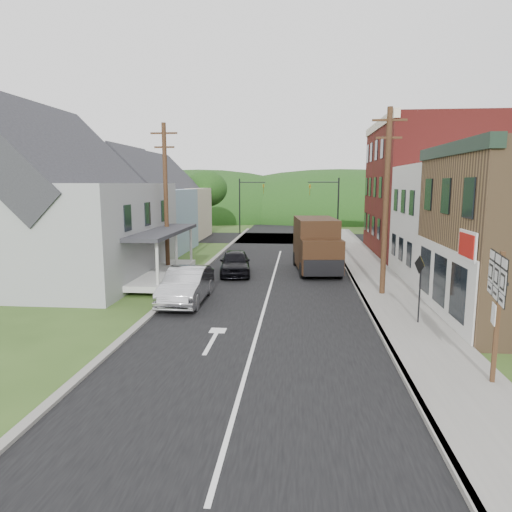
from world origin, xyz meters
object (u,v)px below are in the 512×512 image
(silver_sedan, at_px, (186,286))
(dark_sedan, at_px, (235,263))
(delivery_van, at_px, (316,245))
(route_sign_cluster, at_px, (497,298))
(warning_sign, at_px, (420,280))

(silver_sedan, height_order, dark_sedan, silver_sedan)
(silver_sedan, xyz_separation_m, delivery_van, (6.26, 8.21, 0.87))
(route_sign_cluster, bearing_deg, delivery_van, 115.52)
(dark_sedan, distance_m, delivery_van, 5.25)
(dark_sedan, height_order, route_sign_cluster, route_sign_cluster)
(silver_sedan, height_order, warning_sign, warning_sign)
(warning_sign, bearing_deg, delivery_van, 93.10)
(delivery_van, bearing_deg, silver_sedan, -133.34)
(silver_sedan, bearing_deg, route_sign_cluster, -37.59)
(delivery_van, height_order, route_sign_cluster, route_sign_cluster)
(warning_sign, bearing_deg, dark_sedan, 117.37)
(dark_sedan, xyz_separation_m, route_sign_cluster, (9.10, -14.60, 1.74))
(route_sign_cluster, bearing_deg, silver_sedan, 153.77)
(silver_sedan, distance_m, dark_sedan, 6.80)
(route_sign_cluster, xyz_separation_m, warning_sign, (-0.62, 5.33, -0.64))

